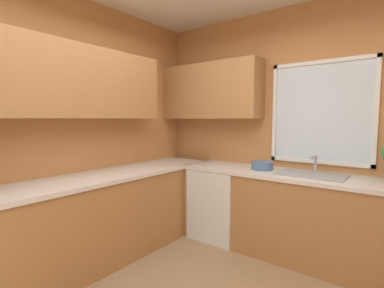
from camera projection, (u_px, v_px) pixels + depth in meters
room_shell at (192, 75)px, 2.20m from camera, size 3.54×3.89×2.76m
counter_run_left at (74, 226)px, 2.62m from camera, size 0.65×3.50×0.88m
counter_run_back at (301, 216)px, 2.89m from camera, size 2.63×0.65×0.88m
dishwasher at (221, 202)px, 3.44m from camera, size 0.60×0.60×0.84m
sink_assembly at (311, 174)px, 2.80m from camera, size 0.64×0.40×0.19m
bowl at (262, 166)px, 3.11m from camera, size 0.24×0.24×0.09m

